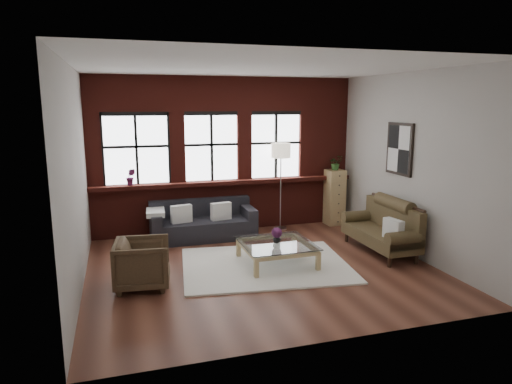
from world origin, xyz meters
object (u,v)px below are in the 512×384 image
object	(u,v)px
coffee_table	(277,254)
vase	(277,239)
armchair	(143,264)
vintage_settee	(380,227)
floor_lamp	(281,183)
drawer_chest	(335,197)
dark_sofa	(203,220)

from	to	relation	value
coffee_table	vase	bearing A→B (deg)	90.00
armchair	coffee_table	bearing A→B (deg)	-74.63
vintage_settee	armchair	xyz separation A→B (m)	(-4.20, -0.41, -0.11)
coffee_table	floor_lamp	xyz separation A→B (m)	(0.80, 2.04, 0.81)
vintage_settee	drawer_chest	world-z (taller)	drawer_chest
dark_sofa	vase	xyz separation A→B (m)	(0.90, -1.83, 0.07)
vase	floor_lamp	world-z (taller)	floor_lamp
dark_sofa	armchair	distance (m)	2.52
vintage_settee	coffee_table	bearing A→B (deg)	-177.74
floor_lamp	coffee_table	bearing A→B (deg)	-111.49
armchair	floor_lamp	world-z (taller)	floor_lamp
coffee_table	vase	size ratio (longest dim) A/B	8.49
vase	coffee_table	bearing A→B (deg)	-90.00
armchair	drawer_chest	distance (m)	4.94
armchair	coffee_table	size ratio (longest dim) A/B	0.68
coffee_table	dark_sofa	bearing A→B (deg)	116.16
vintage_settee	armchair	bearing A→B (deg)	-174.44
dark_sofa	drawer_chest	distance (m)	3.02
dark_sofa	vintage_settee	bearing A→B (deg)	-31.17
vintage_settee	armchair	world-z (taller)	vintage_settee
dark_sofa	vintage_settee	size ratio (longest dim) A/B	1.18
drawer_chest	floor_lamp	xyz separation A→B (m)	(-1.30, -0.06, 0.39)
vintage_settee	armchair	size ratio (longest dim) A/B	2.21
coffee_table	floor_lamp	bearing A→B (deg)	68.51
dark_sofa	vintage_settee	xyz separation A→B (m)	(2.90, -1.76, 0.09)
dark_sofa	vintage_settee	distance (m)	3.39
coffee_table	drawer_chest	size ratio (longest dim) A/B	0.95
armchair	floor_lamp	bearing A→B (deg)	-44.85
floor_lamp	armchair	bearing A→B (deg)	-141.67
vintage_settee	floor_lamp	size ratio (longest dim) A/B	0.87
vintage_settee	drawer_chest	xyz separation A→B (m)	(0.10, 2.02, 0.15)
dark_sofa	vase	distance (m)	2.05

